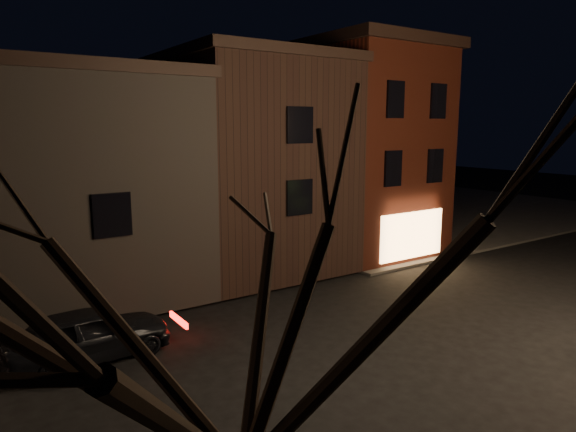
# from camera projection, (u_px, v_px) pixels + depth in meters

# --- Properties ---
(ground) EXTENTS (120.00, 120.00, 0.00)m
(ground) POSITION_uv_depth(u_px,v_px,m) (363.00, 343.00, 15.53)
(ground) COLOR black
(ground) RESTS_ON ground
(sidewalk_far_right) EXTENTS (30.00, 30.00, 0.12)m
(sidewalk_far_right) POSITION_uv_depth(u_px,v_px,m) (379.00, 204.00, 42.87)
(sidewalk_far_right) COLOR #2D2B28
(sidewalk_far_right) RESTS_ON ground
(corner_building) EXTENTS (6.50, 8.50, 10.50)m
(corner_building) POSITION_uv_depth(u_px,v_px,m) (357.00, 147.00, 26.74)
(corner_building) COLOR #3C130A
(corner_building) RESTS_ON ground
(row_building_a) EXTENTS (7.30, 10.30, 9.40)m
(row_building_a) POSITION_uv_depth(u_px,v_px,m) (237.00, 162.00, 24.08)
(row_building_a) COLOR black
(row_building_a) RESTS_ON ground
(row_building_b) EXTENTS (7.80, 10.30, 8.40)m
(row_building_b) POSITION_uv_depth(u_px,v_px,m) (75.00, 181.00, 20.16)
(row_building_b) COLOR black
(row_building_b) RESTS_ON ground
(bare_tree_left) EXTENTS (5.60, 5.60, 7.50)m
(bare_tree_left) POSITION_uv_depth(u_px,v_px,m) (239.00, 249.00, 4.46)
(bare_tree_left) COLOR black
(bare_tree_left) RESTS_ON sidewalk_near_left
(parked_car_a) EXTENTS (4.60, 2.14, 1.53)m
(parked_car_a) POSITION_uv_depth(u_px,v_px,m) (88.00, 334.00, 14.27)
(parked_car_a) COLOR black
(parked_car_a) RESTS_ON ground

